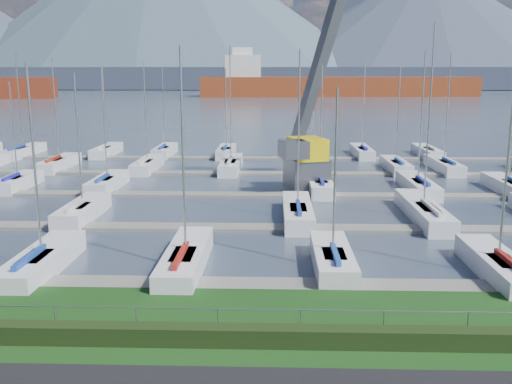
{
  "coord_description": "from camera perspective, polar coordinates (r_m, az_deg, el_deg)",
  "views": [
    {
      "loc": [
        1.0,
        -19.26,
        9.62
      ],
      "look_at": [
        0.0,
        12.0,
        3.0
      ],
      "focal_mm": 40.0,
      "sensor_mm": 36.0,
      "label": 1
    }
  ],
  "objects": [
    {
      "name": "water",
      "position": [
        279.44,
        1.64,
        9.9
      ],
      "size": [
        800.0,
        540.0,
        0.2
      ],
      "primitive_type": "cube",
      "color": "#3F4B5D"
    },
    {
      "name": "sailboat_fleet",
      "position": [
        48.88,
        -0.97,
        6.96
      ],
      "size": [
        75.33,
        49.56,
        13.33
      ],
      "color": "#1B4296",
      "rests_on": "water"
    },
    {
      "name": "docks",
      "position": [
        46.33,
        0.55,
        -0.31
      ],
      "size": [
        90.0,
        41.6,
        0.25
      ],
      "color": "slate",
      "rests_on": "water"
    },
    {
      "name": "foothill",
      "position": [
        349.28,
        1.69,
        11.36
      ],
      "size": [
        900.0,
        80.0,
        12.0
      ],
      "primitive_type": "cube",
      "color": "#3A4356",
      "rests_on": "water"
    },
    {
      "name": "path",
      "position": [
        18.92,
        -1.53,
        -18.59
      ],
      "size": [
        160.0,
        2.0,
        0.04
      ],
      "primitive_type": "cube",
      "color": "black",
      "rests_on": "grass"
    },
    {
      "name": "crane",
      "position": [
        49.07,
        5.63,
        6.88
      ],
      "size": [
        7.3,
        13.06,
        22.35
      ],
      "rotation": [
        0.0,
        0.0,
        0.3
      ],
      "color": "#5B5E63",
      "rests_on": "water"
    },
    {
      "name": "hedge",
      "position": [
        21.04,
        -1.11,
        -14.19
      ],
      "size": [
        80.0,
        0.7,
        0.7
      ],
      "primitive_type": "cube",
      "color": "black",
      "rests_on": "grass"
    },
    {
      "name": "cargo_ship_mid",
      "position": [
        237.8,
        7.15,
        10.37
      ],
      "size": [
        113.12,
        27.97,
        21.5
      ],
      "rotation": [
        0.0,
        0.0,
        0.09
      ],
      "color": "maroon",
      "rests_on": "water"
    },
    {
      "name": "mountains",
      "position": [
        425.55,
        2.79,
        16.94
      ],
      "size": [
        1190.0,
        360.0,
        115.0
      ],
      "color": "#454E65",
      "rests_on": "water"
    },
    {
      "name": "fence",
      "position": [
        21.05,
        -1.06,
        -11.64
      ],
      "size": [
        80.0,
        0.04,
        0.04
      ],
      "primitive_type": "cylinder",
      "rotation": [
        0.0,
        1.57,
        0.0
      ],
      "color": "gray",
      "rests_on": "grass"
    }
  ]
}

